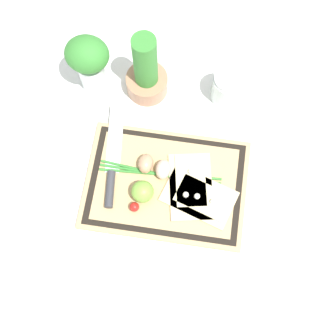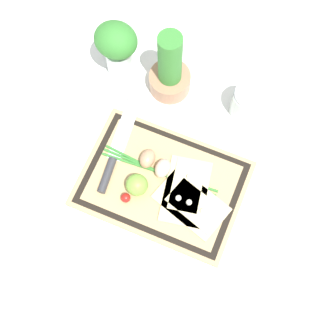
{
  "view_description": "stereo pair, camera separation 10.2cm",
  "coord_description": "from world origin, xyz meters",
  "px_view_note": "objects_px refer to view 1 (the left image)",
  "views": [
    {
      "loc": [
        0.06,
        -0.37,
        1.22
      ],
      "look_at": [
        0.0,
        0.04,
        0.04
      ],
      "focal_mm": 50.0,
      "sensor_mm": 36.0,
      "label": 1
    },
    {
      "loc": [
        0.16,
        -0.34,
        1.22
      ],
      "look_at": [
        0.0,
        0.04,
        0.04
      ],
      "focal_mm": 50.0,
      "sensor_mm": 36.0,
      "label": 2
    }
  ],
  "objects_px": {
    "cherry_tomato_red": "(134,207)",
    "sauce_jar": "(227,88)",
    "pizza_slice_near": "(200,197)",
    "knife": "(112,171)",
    "egg_pink": "(163,169)",
    "lime": "(143,192)",
    "herb_glass": "(89,61)",
    "herb_pot": "(146,74)",
    "pizza_slice_far": "(191,185)",
    "egg_brown": "(146,164)"
  },
  "relations": [
    {
      "from": "cherry_tomato_red",
      "to": "sauce_jar",
      "type": "relative_size",
      "value": 0.25
    },
    {
      "from": "pizza_slice_near",
      "to": "cherry_tomato_red",
      "type": "distance_m",
      "value": 0.18
    },
    {
      "from": "knife",
      "to": "cherry_tomato_red",
      "type": "relative_size",
      "value": 11.79
    },
    {
      "from": "egg_pink",
      "to": "lime",
      "type": "relative_size",
      "value": 0.92
    },
    {
      "from": "knife",
      "to": "lime",
      "type": "distance_m",
      "value": 0.11
    },
    {
      "from": "pizza_slice_near",
      "to": "herb_glass",
      "type": "height_order",
      "value": "herb_glass"
    },
    {
      "from": "pizza_slice_near",
      "to": "sauce_jar",
      "type": "distance_m",
      "value": 0.33
    },
    {
      "from": "lime",
      "to": "herb_pot",
      "type": "bearing_deg",
      "value": 97.28
    },
    {
      "from": "sauce_jar",
      "to": "egg_pink",
      "type": "bearing_deg",
      "value": -118.49
    },
    {
      "from": "herb_pot",
      "to": "sauce_jar",
      "type": "height_order",
      "value": "herb_pot"
    },
    {
      "from": "sauce_jar",
      "to": "pizza_slice_far",
      "type": "bearing_deg",
      "value": -102.53
    },
    {
      "from": "pizza_slice_near",
      "to": "herb_glass",
      "type": "distance_m",
      "value": 0.48
    },
    {
      "from": "pizza_slice_far",
      "to": "herb_glass",
      "type": "bearing_deg",
      "value": 138.97
    },
    {
      "from": "cherry_tomato_red",
      "to": "herb_pot",
      "type": "bearing_deg",
      "value": 94.02
    },
    {
      "from": "knife",
      "to": "herb_pot",
      "type": "relative_size",
      "value": 1.28
    },
    {
      "from": "herb_glass",
      "to": "cherry_tomato_red",
      "type": "bearing_deg",
      "value": -63.4
    },
    {
      "from": "pizza_slice_far",
      "to": "egg_brown",
      "type": "distance_m",
      "value": 0.13
    },
    {
      "from": "knife",
      "to": "sauce_jar",
      "type": "relative_size",
      "value": 2.99
    },
    {
      "from": "egg_pink",
      "to": "herb_glass",
      "type": "distance_m",
      "value": 0.36
    },
    {
      "from": "lime",
      "to": "herb_glass",
      "type": "relative_size",
      "value": 0.3
    },
    {
      "from": "pizza_slice_near",
      "to": "herb_pot",
      "type": "height_order",
      "value": "herb_pot"
    },
    {
      "from": "pizza_slice_near",
      "to": "cherry_tomato_red",
      "type": "height_order",
      "value": "cherry_tomato_red"
    },
    {
      "from": "pizza_slice_near",
      "to": "knife",
      "type": "distance_m",
      "value": 0.25
    },
    {
      "from": "pizza_slice_far",
      "to": "lime",
      "type": "xyz_separation_m",
      "value": [
        -0.12,
        -0.04,
        0.02
      ]
    },
    {
      "from": "pizza_slice_near",
      "to": "sauce_jar",
      "type": "height_order",
      "value": "sauce_jar"
    },
    {
      "from": "pizza_slice_near",
      "to": "knife",
      "type": "xyz_separation_m",
      "value": [
        -0.24,
        0.04,
        0.0
      ]
    },
    {
      "from": "egg_brown",
      "to": "sauce_jar",
      "type": "height_order",
      "value": "sauce_jar"
    },
    {
      "from": "herb_pot",
      "to": "lime",
      "type": "bearing_deg",
      "value": -82.72
    },
    {
      "from": "egg_pink",
      "to": "herb_pot",
      "type": "bearing_deg",
      "value": 108.45
    },
    {
      "from": "sauce_jar",
      "to": "lime",
      "type": "bearing_deg",
      "value": -119.08
    },
    {
      "from": "pizza_slice_far",
      "to": "cherry_tomato_red",
      "type": "relative_size",
      "value": 7.86
    },
    {
      "from": "cherry_tomato_red",
      "to": "herb_glass",
      "type": "relative_size",
      "value": 0.13
    },
    {
      "from": "knife",
      "to": "pizza_slice_near",
      "type": "bearing_deg",
      "value": -8.2
    },
    {
      "from": "egg_brown",
      "to": "cherry_tomato_red",
      "type": "height_order",
      "value": "egg_brown"
    },
    {
      "from": "pizza_slice_far",
      "to": "herb_pot",
      "type": "xyz_separation_m",
      "value": [
        -0.16,
        0.28,
        0.06
      ]
    },
    {
      "from": "herb_pot",
      "to": "herb_glass",
      "type": "xyz_separation_m",
      "value": [
        -0.16,
        -0.0,
        0.04
      ]
    },
    {
      "from": "pizza_slice_near",
      "to": "cherry_tomato_red",
      "type": "xyz_separation_m",
      "value": [
        -0.17,
        -0.05,
        0.01
      ]
    },
    {
      "from": "pizza_slice_far",
      "to": "knife",
      "type": "distance_m",
      "value": 0.22
    },
    {
      "from": "knife",
      "to": "cherry_tomato_red",
      "type": "xyz_separation_m",
      "value": [
        0.08,
        -0.09,
        0.01
      ]
    },
    {
      "from": "cherry_tomato_red",
      "to": "knife",
      "type": "bearing_deg",
      "value": 130.91
    },
    {
      "from": "pizza_slice_near",
      "to": "egg_brown",
      "type": "relative_size",
      "value": 3.88
    },
    {
      "from": "knife",
      "to": "herb_glass",
      "type": "height_order",
      "value": "herb_glass"
    },
    {
      "from": "herb_glass",
      "to": "sauce_jar",
      "type": "bearing_deg",
      "value": 2.0
    },
    {
      "from": "herb_glass",
      "to": "egg_brown",
      "type": "bearing_deg",
      "value": -51.52
    },
    {
      "from": "knife",
      "to": "herb_glass",
      "type": "distance_m",
      "value": 0.31
    },
    {
      "from": "pizza_slice_far",
      "to": "herb_glass",
      "type": "height_order",
      "value": "herb_glass"
    },
    {
      "from": "pizza_slice_far",
      "to": "herb_glass",
      "type": "distance_m",
      "value": 0.44
    },
    {
      "from": "egg_pink",
      "to": "cherry_tomato_red",
      "type": "xyz_separation_m",
      "value": [
        -0.06,
        -0.11,
        -0.01
      ]
    },
    {
      "from": "lime",
      "to": "cherry_tomato_red",
      "type": "height_order",
      "value": "lime"
    },
    {
      "from": "knife",
      "to": "herb_pot",
      "type": "height_order",
      "value": "herb_pot"
    }
  ]
}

